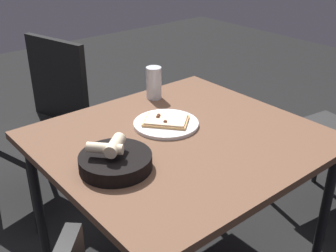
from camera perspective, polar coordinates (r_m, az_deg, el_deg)
The scene contains 5 objects.
dining_table at distance 1.63m, azimuth 1.69°, elevation -3.35°, with size 0.93×1.02×0.72m.
pizza_plate at distance 1.68m, azimuth -0.28°, elevation 0.43°, with size 0.26×0.26×0.04m.
bread_basket at distance 1.40m, azimuth -7.28°, elevation -4.66°, with size 0.25×0.25×0.11m.
beer_glass at distance 1.92m, azimuth -1.94°, elevation 5.65°, with size 0.07×0.07×0.15m.
chair_far at distance 2.33m, azimuth -16.51°, elevation 1.40°, with size 0.54×0.54×0.91m.
Camera 1 is at (-1.06, 0.94, 1.47)m, focal length 44.45 mm.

